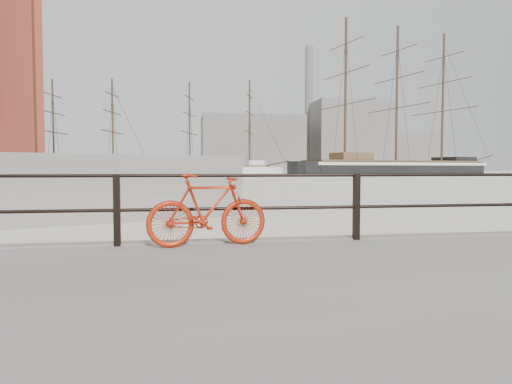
{
  "coord_description": "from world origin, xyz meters",
  "views": [
    {
      "loc": [
        -2.61,
        -6.68,
        1.43
      ],
      "look_at": [
        -1.27,
        1.5,
        1.0
      ],
      "focal_mm": 32.0,
      "sensor_mm": 36.0,
      "label": 1
    }
  ],
  "objects_px": {
    "barque_black": "(396,175)",
    "schooner_mid": "(220,175)",
    "schooner_left": "(84,177)",
    "bicycle": "(208,210)"
  },
  "relations": [
    {
      "from": "barque_black",
      "to": "schooner_mid",
      "type": "distance_m",
      "value": 37.45
    },
    {
      "from": "barque_black",
      "to": "schooner_left",
      "type": "relative_size",
      "value": 2.63
    },
    {
      "from": "bicycle",
      "to": "schooner_mid",
      "type": "xyz_separation_m",
      "value": [
        7.08,
        83.18,
        -0.85
      ]
    },
    {
      "from": "schooner_left",
      "to": "bicycle",
      "type": "bearing_deg",
      "value": -65.47
    },
    {
      "from": "schooner_mid",
      "to": "bicycle",
      "type": "bearing_deg",
      "value": -77.18
    },
    {
      "from": "schooner_mid",
      "to": "schooner_left",
      "type": "bearing_deg",
      "value": -136.61
    },
    {
      "from": "barque_black",
      "to": "schooner_mid",
      "type": "height_order",
      "value": "barque_black"
    },
    {
      "from": "bicycle",
      "to": "barque_black",
      "type": "xyz_separation_m",
      "value": [
        44.52,
        84.19,
        -0.85
      ]
    },
    {
      "from": "bicycle",
      "to": "schooner_mid",
      "type": "height_order",
      "value": "schooner_mid"
    },
    {
      "from": "bicycle",
      "to": "barque_black",
      "type": "bearing_deg",
      "value": 53.9
    }
  ]
}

